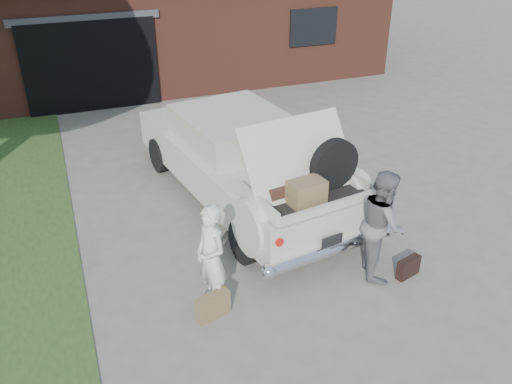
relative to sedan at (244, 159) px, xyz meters
name	(u,v)px	position (x,y,z in m)	size (l,w,h in m)	color
ground	(271,278)	(-0.44, -2.34, -0.77)	(90.00, 90.00, 0.00)	gray
house	(160,10)	(0.54, 9.13, 0.90)	(12.80, 7.80, 3.30)	brown
sedan	(244,159)	(0.00, 0.00, 0.00)	(2.80, 5.48, 1.99)	beige
woman_left	(211,258)	(-1.36, -2.55, -0.03)	(0.54, 0.35, 1.48)	white
woman_right	(382,223)	(1.07, -2.70, 0.03)	(0.78, 0.61, 1.60)	slate
suitcase_left	(213,306)	(-1.43, -2.80, -0.59)	(0.46, 0.15, 0.35)	olive
suitcase_right	(408,267)	(1.41, -2.98, -0.62)	(0.39, 0.12, 0.30)	black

